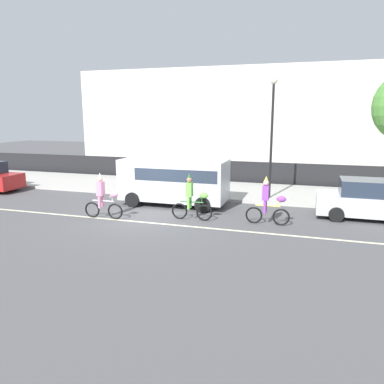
% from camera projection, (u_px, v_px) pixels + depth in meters
% --- Properties ---
extents(ground_plane, '(80.00, 80.00, 0.00)m').
position_uv_depth(ground_plane, '(140.00, 218.00, 15.57)').
color(ground_plane, '#4C4C4F').
extents(road_centre_line, '(36.00, 0.14, 0.01)m').
position_uv_depth(road_centre_line, '(135.00, 221.00, 15.10)').
color(road_centre_line, beige).
rests_on(road_centre_line, ground).
extents(sidewalk_curb, '(60.00, 5.00, 0.15)m').
position_uv_depth(sidewalk_curb, '(188.00, 188.00, 21.63)').
color(sidewalk_curb, '#ADAAA3').
rests_on(sidewalk_curb, ground).
extents(fence_line, '(40.00, 0.08, 1.40)m').
position_uv_depth(fence_line, '(202.00, 171.00, 24.22)').
color(fence_line, black).
rests_on(fence_line, ground).
extents(building_backdrop, '(28.00, 8.00, 7.76)m').
position_uv_depth(building_backdrop, '(258.00, 120.00, 30.95)').
color(building_backdrop, beige).
rests_on(building_backdrop, ground).
extents(parade_cyclist_pink, '(1.72, 0.50, 1.92)m').
position_uv_depth(parade_cyclist_pink, '(103.00, 199.00, 15.38)').
color(parade_cyclist_pink, black).
rests_on(parade_cyclist_pink, ground).
extents(parade_cyclist_lime, '(1.72, 0.50, 1.92)m').
position_uv_depth(parade_cyclist_lime, '(192.00, 200.00, 15.18)').
color(parade_cyclist_lime, black).
rests_on(parade_cyclist_lime, ground).
extents(parade_cyclist_purple, '(1.72, 0.50, 1.92)m').
position_uv_depth(parade_cyclist_purple, '(268.00, 204.00, 14.54)').
color(parade_cyclist_purple, black).
rests_on(parade_cyclist_purple, ground).
extents(parked_van_silver, '(5.00, 2.22, 2.18)m').
position_uv_depth(parked_van_silver, '(175.00, 179.00, 17.67)').
color(parked_van_silver, silver).
rests_on(parked_van_silver, ground).
extents(parked_car_silver, '(4.10, 1.92, 1.64)m').
position_uv_depth(parked_car_silver, '(368.00, 200.00, 15.35)').
color(parked_car_silver, '#B7BABF').
rests_on(parked_car_silver, ground).
extents(street_lamp_post, '(0.36, 0.36, 5.86)m').
position_uv_depth(street_lamp_post, '(272.00, 120.00, 18.05)').
color(street_lamp_post, black).
rests_on(street_lamp_post, sidewalk_curb).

